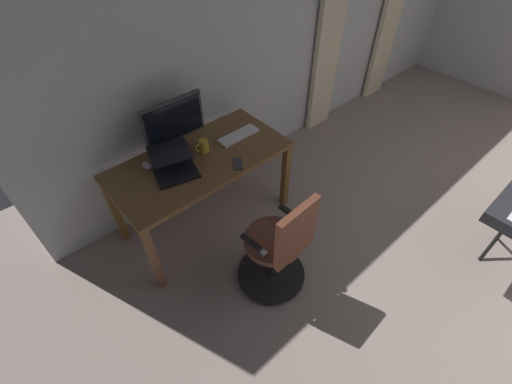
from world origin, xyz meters
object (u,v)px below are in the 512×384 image
(computer_monitor, at_px, (174,122))
(laptop, at_px, (174,166))
(office_chair, at_px, (279,249))
(cell_phone_by_monitor, at_px, (238,164))
(computer_mouse, at_px, (147,166))
(mug_tea, at_px, (204,146))
(desk, at_px, (201,167))
(computer_keyboard, at_px, (238,135))

(computer_monitor, distance_m, laptop, 0.37)
(office_chair, distance_m, cell_phone_by_monitor, 0.75)
(computer_monitor, height_order, computer_mouse, computer_monitor)
(computer_monitor, bearing_deg, mug_tea, 122.86)
(computer_mouse, height_order, mug_tea, mug_tea)
(laptop, height_order, mug_tea, laptop)
(cell_phone_by_monitor, bearing_deg, computer_mouse, -4.68)
(laptop, relative_size, cell_phone_by_monitor, 2.90)
(laptop, relative_size, mug_tea, 3.29)
(office_chair, xyz_separation_m, computer_monitor, (0.07, -1.18, 0.55))
(desk, height_order, computer_monitor, computer_monitor)
(mug_tea, bearing_deg, computer_keyboard, 175.08)
(computer_monitor, xyz_separation_m, cell_phone_by_monitor, (-0.23, 0.51, -0.24))
(office_chair, xyz_separation_m, computer_keyboard, (-0.40, -0.95, 0.32))
(computer_keyboard, distance_m, mug_tea, 0.35)
(office_chair, bearing_deg, computer_monitor, 90.34)
(desk, height_order, computer_mouse, computer_mouse)
(desk, distance_m, office_chair, 0.95)
(computer_mouse, relative_size, cell_phone_by_monitor, 0.69)
(office_chair, xyz_separation_m, cell_phone_by_monitor, (-0.16, -0.66, 0.31))
(office_chair, relative_size, computer_keyboard, 2.59)
(office_chair, relative_size, cell_phone_by_monitor, 6.88)
(desk, relative_size, office_chair, 1.50)
(computer_keyboard, height_order, laptop, laptop)
(computer_keyboard, distance_m, computer_mouse, 0.82)
(computer_keyboard, bearing_deg, cell_phone_by_monitor, 50.02)
(mug_tea, bearing_deg, computer_mouse, -15.87)
(computer_monitor, relative_size, mug_tea, 4.26)
(office_chair, bearing_deg, mug_tea, 83.62)
(computer_mouse, bearing_deg, desk, 153.94)
(computer_monitor, distance_m, cell_phone_by_monitor, 0.61)
(office_chair, height_order, cell_phone_by_monitor, office_chair)
(computer_keyboard, bearing_deg, mug_tea, -4.92)
(desk, bearing_deg, computer_monitor, -80.62)
(laptop, xyz_separation_m, cell_phone_by_monitor, (-0.42, 0.26, -0.05))
(computer_monitor, bearing_deg, laptop, 53.09)
(laptop, bearing_deg, cell_phone_by_monitor, 163.19)
(desk, bearing_deg, computer_mouse, -26.06)
(mug_tea, bearing_deg, cell_phone_by_monitor, 108.29)
(office_chair, relative_size, mug_tea, 7.82)
(computer_mouse, xyz_separation_m, mug_tea, (-0.46, 0.13, 0.04))
(desk, bearing_deg, office_chair, 91.82)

